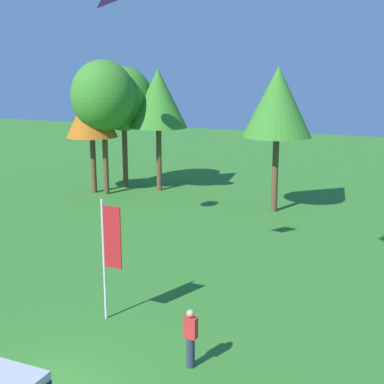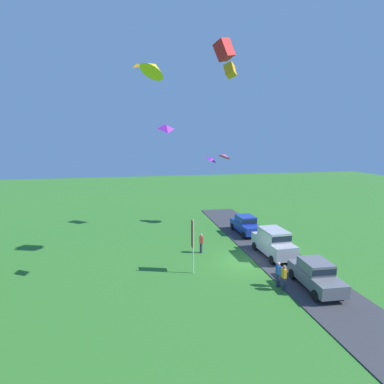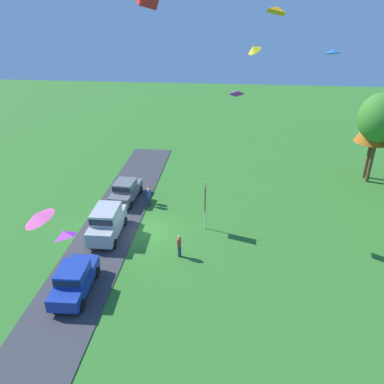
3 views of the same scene
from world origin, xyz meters
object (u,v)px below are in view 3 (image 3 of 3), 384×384
(person_watching_sky, at_px, (179,246))
(kite_delta_over_trees, at_px, (332,51))
(kite_diamond_near_flag, at_px, (277,10))
(car_suv_far_end, at_px, (107,221))
(kite_delta_high_right, at_px, (254,49))
(kite_delta_trailing_tail, at_px, (38,216))
(kite_diamond_low_drifter, at_px, (64,234))
(flag_banner, at_px, (205,201))
(tree_far_left, at_px, (375,126))
(person_on_lawn, at_px, (149,194))
(kite_diamond_high_left, at_px, (237,92))
(car_sedan_by_flagpole, at_px, (126,190))
(car_sedan_mid_row, at_px, (74,279))
(tree_left_of_center, at_px, (381,118))
(person_beside_suv, at_px, (149,197))

(person_watching_sky, height_order, kite_delta_over_trees, kite_delta_over_trees)
(kite_diamond_near_flag, bearing_deg, car_suv_far_end, -109.65)
(car_suv_far_end, relative_size, kite_delta_high_right, 4.29)
(car_suv_far_end, relative_size, kite_delta_over_trees, 3.51)
(car_suv_far_end, xyz_separation_m, person_watching_sky, (2.03, 5.72, -0.42))
(kite_delta_trailing_tail, height_order, kite_diamond_low_drifter, kite_delta_trailing_tail)
(flag_banner, distance_m, kite_delta_over_trees, 16.15)
(kite_delta_high_right, xyz_separation_m, kite_delta_over_trees, (-1.45, 6.41, -0.29))
(flag_banner, bearing_deg, kite_delta_trailing_tail, -27.49)
(flag_banner, bearing_deg, kite_diamond_near_flag, 32.86)
(tree_far_left, bearing_deg, kite_diamond_low_drifter, -40.21)
(tree_far_left, xyz_separation_m, kite_diamond_low_drifter, (24.06, -20.34, 2.11))
(car_suv_far_end, bearing_deg, person_watching_sky, 70.50)
(kite_delta_high_right, bearing_deg, flag_banner, -24.08)
(person_on_lawn, distance_m, kite_diamond_near_flag, 19.41)
(kite_diamond_high_left, distance_m, kite_diamond_low_drifter, 15.50)
(car_sedan_by_flagpole, bearing_deg, car_sedan_mid_row, 0.07)
(person_on_lawn, height_order, tree_left_of_center, tree_left_of_center)
(car_sedan_by_flagpole, relative_size, car_suv_far_end, 0.97)
(person_beside_suv, relative_size, kite_delta_high_right, 1.58)
(flag_banner, relative_size, kite_diamond_low_drifter, 3.78)
(kite_delta_high_right, distance_m, kite_delta_over_trees, 6.57)
(person_on_lawn, relative_size, kite_delta_over_trees, 1.29)
(car_sedan_by_flagpole, xyz_separation_m, flag_banner, (4.16, 7.33, 1.54))
(kite_delta_trailing_tail, bearing_deg, kite_delta_high_right, 153.76)
(person_on_lawn, xyz_separation_m, kite_delta_high_right, (-3.24, 8.38, 11.71))
(kite_delta_trailing_tail, bearing_deg, flag_banner, 152.51)
(tree_far_left, distance_m, tree_left_of_center, 1.44)
(car_sedan_mid_row, height_order, tree_far_left, tree_far_left)
(person_watching_sky, xyz_separation_m, kite_diamond_low_drifter, (8.97, -3.43, 6.62))
(person_on_lawn, bearing_deg, person_beside_suv, 11.43)
(kite_diamond_high_left, relative_size, kite_delta_over_trees, 0.67)
(car_sedan_mid_row, height_order, person_beside_suv, car_sedan_mid_row)
(person_beside_suv, height_order, tree_left_of_center, tree_left_of_center)
(car_suv_far_end, height_order, person_watching_sky, car_suv_far_end)
(tree_left_of_center, bearing_deg, car_sedan_mid_row, -51.02)
(kite_diamond_low_drifter, bearing_deg, person_on_lawn, -179.15)
(car_suv_far_end, bearing_deg, kite_diamond_near_flag, 70.35)
(car_suv_far_end, bearing_deg, kite_diamond_high_left, 105.77)
(car_sedan_by_flagpole, height_order, person_watching_sky, car_sedan_by_flagpole)
(tree_left_of_center, relative_size, kite_diamond_near_flag, 10.36)
(person_watching_sky, distance_m, kite_delta_over_trees, 20.06)
(car_suv_far_end, distance_m, tree_left_of_center, 26.12)
(tree_left_of_center, xyz_separation_m, kite_delta_high_right, (3.35, -12.16, 6.18))
(flag_banner, xyz_separation_m, kite_delta_trailing_tail, (11.98, -6.23, 5.32))
(person_beside_suv, xyz_separation_m, person_watching_sky, (6.96, 3.56, 0.00))
(kite_delta_high_right, height_order, kite_diamond_low_drifter, kite_delta_high_right)
(car_sedan_by_flagpole, height_order, person_beside_suv, car_sedan_by_flagpole)
(car_sedan_by_flagpole, height_order, flag_banner, flag_banner)
(kite_delta_high_right, bearing_deg, person_beside_suv, -65.45)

